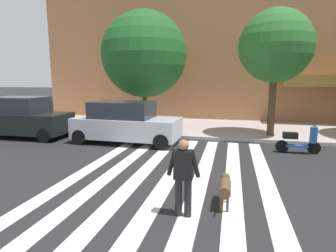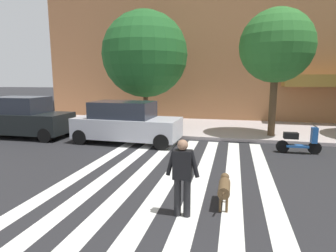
# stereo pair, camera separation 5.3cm
# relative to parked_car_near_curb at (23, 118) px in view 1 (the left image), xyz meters

# --- Properties ---
(ground_plane) EXTENTS (160.00, 160.00, 0.00)m
(ground_plane) POSITION_rel_parked_car_near_curb_xyz_m (8.35, -5.63, -0.95)
(ground_plane) COLOR #232326
(sidewalk_far) EXTENTS (80.00, 6.00, 0.15)m
(sidewalk_far) POSITION_rel_parked_car_near_curb_xyz_m (8.35, 4.30, -0.88)
(sidewalk_far) COLOR #B2A4A2
(sidewalk_far) RESTS_ON ground_plane
(crosswalk_stripes) EXTENTS (5.85, 13.26, 0.01)m
(crosswalk_stripes) POSITION_rel_parked_car_near_curb_xyz_m (8.31, -5.63, -0.95)
(crosswalk_stripes) COLOR silver
(crosswalk_stripes) RESTS_ON ground_plane
(parked_car_near_curb) EXTENTS (4.47, 2.09, 1.99)m
(parked_car_near_curb) POSITION_rel_parked_car_near_curb_xyz_m (0.00, 0.00, 0.00)
(parked_car_near_curb) COLOR black
(parked_car_near_curb) RESTS_ON ground_plane
(parked_car_behind_first) EXTENTS (4.75, 2.16, 1.86)m
(parked_car_behind_first) POSITION_rel_parked_car_near_curb_xyz_m (5.38, 0.00, -0.05)
(parked_car_behind_first) COLOR #B3B6C0
(parked_car_behind_first) RESTS_ON ground_plane
(parked_scooter) EXTENTS (1.63, 0.50, 1.11)m
(parked_scooter) POSITION_rel_parked_car_near_curb_xyz_m (12.54, -0.23, -0.47)
(parked_scooter) COLOR black
(parked_scooter) RESTS_ON ground_plane
(street_tree_nearest) EXTENTS (4.68, 4.68, 6.36)m
(street_tree_nearest) POSITION_rel_parked_car_near_curb_xyz_m (5.20, 3.42, 3.21)
(street_tree_nearest) COLOR #4C3823
(street_tree_nearest) RESTS_ON sidewalk_far
(street_tree_middle) EXTENTS (3.36, 3.36, 5.87)m
(street_tree_middle) POSITION_rel_parked_car_near_curb_xyz_m (11.85, 2.43, 3.37)
(street_tree_middle) COLOR #4C3823
(street_tree_middle) RESTS_ON sidewalk_far
(pedestrian_dog_walker) EXTENTS (0.70, 0.24, 1.64)m
(pedestrian_dog_walker) POSITION_rel_parked_car_near_curb_xyz_m (9.08, -6.18, -0.02)
(pedestrian_dog_walker) COLOR black
(pedestrian_dog_walker) RESTS_ON ground_plane
(dog_on_leash) EXTENTS (0.26, 1.10, 0.65)m
(dog_on_leash) POSITION_rel_parked_car_near_curb_xyz_m (9.91, -5.50, -0.51)
(dog_on_leash) COLOR brown
(dog_on_leash) RESTS_ON ground_plane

